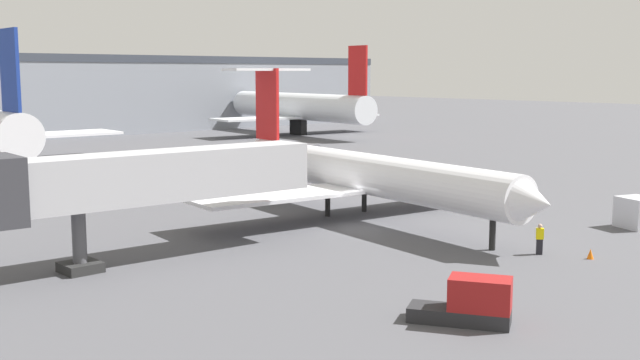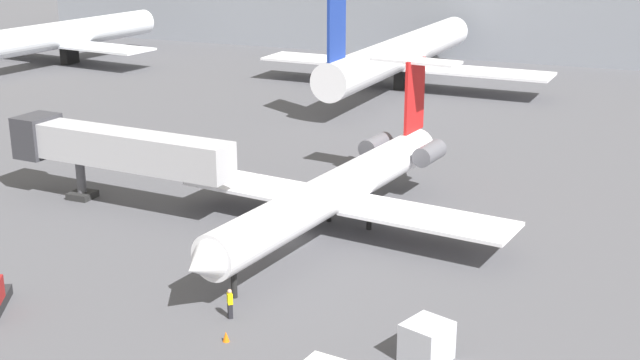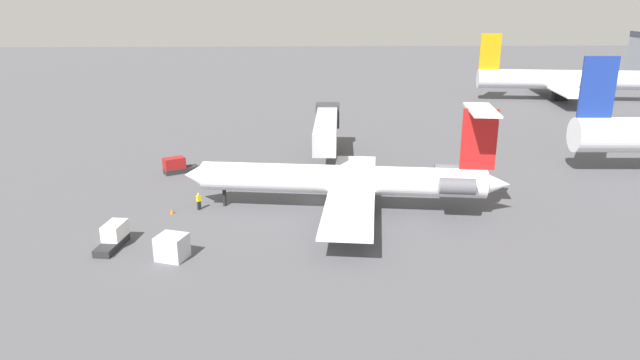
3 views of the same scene
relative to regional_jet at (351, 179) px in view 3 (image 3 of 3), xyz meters
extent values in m
cube|color=#4C4C51|center=(-2.25, -2.54, -3.21)|extent=(400.00, 400.00, 0.10)
cylinder|color=white|center=(-0.13, -0.91, -0.07)|extent=(6.43, 27.27, 2.76)
cone|color=white|center=(-2.09, -15.15, -0.07)|extent=(2.89, 2.54, 2.62)
cone|color=white|center=(1.85, 13.43, -0.07)|extent=(2.68, 2.90, 2.34)
cube|color=white|center=(6.43, -0.81, -1.15)|extent=(11.80, 5.90, 0.24)
cube|color=white|center=(-6.41, 0.96, -1.15)|extent=(11.80, 5.90, 0.24)
cylinder|color=#595960|center=(3.57, 9.25, 0.33)|extent=(1.92, 3.37, 1.50)
cylinder|color=#595960|center=(-0.94, 9.87, 0.33)|extent=(1.92, 3.37, 1.50)
cube|color=red|center=(1.59, 11.54, 4.15)|extent=(0.67, 3.20, 5.69)
cube|color=white|center=(1.59, 11.54, 6.90)|extent=(7.06, 3.30, 0.20)
cylinder|color=black|center=(-1.70, -12.38, -2.30)|extent=(0.36, 0.36, 1.71)
cylinder|color=black|center=(1.73, 0.85, -2.30)|extent=(0.36, 0.36, 1.71)
cylinder|color=black|center=(-1.44, 1.29, -2.30)|extent=(0.36, 0.36, 1.71)
cube|color=#ADADB2|center=(-16.38, -1.61, 1.31)|extent=(17.84, 3.88, 2.60)
cube|color=#333338|center=(-24.81, -0.99, 1.31)|extent=(2.63, 3.37, 3.20)
cylinder|color=#4C4C51|center=(-20.79, -1.28, -1.57)|extent=(0.70, 0.70, 3.17)
cube|color=#262626|center=(-20.79, -1.28, -2.91)|extent=(1.80, 1.80, 0.50)
cube|color=black|center=(-0.69, -14.74, -2.73)|extent=(0.39, 0.40, 0.85)
cube|color=yellow|center=(-0.69, -14.74, -2.01)|extent=(0.46, 0.47, 0.60)
sphere|color=tan|center=(-0.69, -14.74, -1.59)|extent=(0.24, 0.24, 0.24)
cube|color=#262628|center=(8.17, -20.43, -2.86)|extent=(4.15, 1.94, 0.60)
cube|color=white|center=(7.38, -20.32, -1.91)|extent=(2.57, 1.72, 1.30)
cube|color=#262628|center=(-13.35, -18.90, -2.86)|extent=(3.19, 4.17, 0.60)
cube|color=maroon|center=(-12.96, -19.60, -1.91)|extent=(2.40, 2.78, 1.30)
cube|color=silver|center=(10.31, -15.01, -2.17)|extent=(2.58, 2.70, 1.97)
cone|color=orange|center=(0.37, -17.17, -2.88)|extent=(0.36, 0.36, 0.55)
cylinder|color=silver|center=(-60.69, 47.75, 1.13)|extent=(7.96, 33.18, 3.77)
cube|color=orange|center=(-62.55, 33.38, 6.51)|extent=(0.81, 4.01, 7.00)
cube|color=silver|center=(-60.69, 47.75, -0.36)|extent=(28.24, 9.50, 0.30)
cube|color=black|center=(-60.69, 47.75, -1.96)|extent=(1.20, 2.80, 2.40)
cube|color=navy|center=(-11.95, 29.20, 6.85)|extent=(0.49, 4.01, 7.00)
camera|label=1|loc=(-37.60, -36.94, 6.72)|focal=43.57mm
camera|label=2|loc=(19.79, -51.24, 17.80)|focal=47.73mm
camera|label=3|loc=(51.58, -4.94, 16.38)|focal=31.88mm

